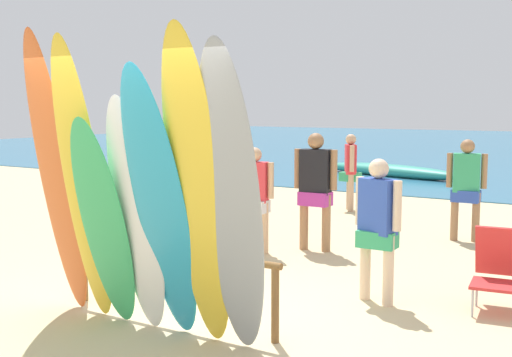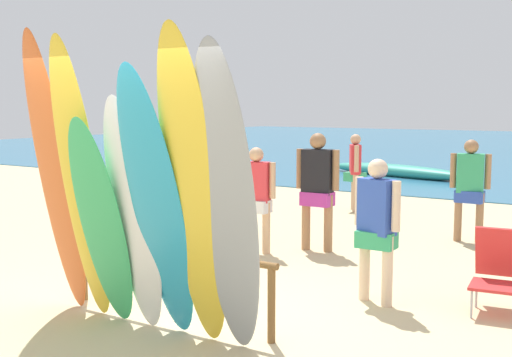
{
  "view_description": "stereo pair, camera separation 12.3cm",
  "coord_description": "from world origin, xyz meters",
  "px_view_note": "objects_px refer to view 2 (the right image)",
  "views": [
    {
      "loc": [
        3.89,
        -4.73,
        2.06
      ],
      "look_at": [
        0.0,
        1.57,
        1.22
      ],
      "focal_mm": 45.36,
      "sensor_mm": 36.0,
      "label": 1
    },
    {
      "loc": [
        4.0,
        -4.66,
        2.06
      ],
      "look_at": [
        0.0,
        1.57,
        1.22
      ],
      "focal_mm": 45.36,
      "sensor_mm": 36.0,
      "label": 2
    }
  ],
  "objects_px": {
    "beachgoer_near_rack": "(470,183)",
    "surfboard_yellow_1": "(81,181)",
    "beachgoer_photographing": "(317,183)",
    "surfboard_yellow_5": "(193,191)",
    "beachgoer_strolling": "(377,221)",
    "beachgoer_by_water": "(355,167)",
    "surfboard_teal_4": "(156,206)",
    "surfboard_green_2": "(101,223)",
    "distant_boat": "(397,171)",
    "surfboard_white_3": "(133,216)",
    "surfboard_rack": "(168,264)",
    "beach_chair_blue": "(499,269)",
    "surfboard_orange_0": "(55,175)",
    "surfboard_grey_6": "(227,202)",
    "beachgoer_midbeach": "(256,192)"
  },
  "relations": [
    {
      "from": "beachgoer_strolling",
      "to": "beachgoer_near_rack",
      "type": "distance_m",
      "value": 3.65
    },
    {
      "from": "surfboard_rack",
      "to": "surfboard_grey_6",
      "type": "height_order",
      "value": "surfboard_grey_6"
    },
    {
      "from": "surfboard_yellow_5",
      "to": "beachgoer_near_rack",
      "type": "height_order",
      "value": "surfboard_yellow_5"
    },
    {
      "from": "surfboard_yellow_1",
      "to": "surfboard_white_3",
      "type": "bearing_deg",
      "value": 0.51
    },
    {
      "from": "surfboard_orange_0",
      "to": "beach_chair_blue",
      "type": "distance_m",
      "value": 4.5
    },
    {
      "from": "beachgoer_strolling",
      "to": "surfboard_white_3",
      "type": "bearing_deg",
      "value": -108.99
    },
    {
      "from": "surfboard_orange_0",
      "to": "beachgoer_midbeach",
      "type": "xyz_separation_m",
      "value": [
        0.21,
        3.31,
        -0.54
      ]
    },
    {
      "from": "surfboard_yellow_5",
      "to": "beachgoer_midbeach",
      "type": "xyz_separation_m",
      "value": [
        -1.54,
        3.38,
        -0.5
      ]
    },
    {
      "from": "surfboard_grey_6",
      "to": "surfboard_yellow_5",
      "type": "bearing_deg",
      "value": -176.66
    },
    {
      "from": "surfboard_orange_0",
      "to": "beachgoer_photographing",
      "type": "distance_m",
      "value": 4.0
    },
    {
      "from": "surfboard_yellow_5",
      "to": "beachgoer_by_water",
      "type": "xyz_separation_m",
      "value": [
        -1.87,
        7.48,
        -0.49
      ]
    },
    {
      "from": "surfboard_green_2",
      "to": "beachgoer_midbeach",
      "type": "bearing_deg",
      "value": 100.17
    },
    {
      "from": "surfboard_yellow_1",
      "to": "beachgoer_by_water",
      "type": "height_order",
      "value": "surfboard_yellow_1"
    },
    {
      "from": "surfboard_orange_0",
      "to": "surfboard_yellow_5",
      "type": "relative_size",
      "value": 1.02
    },
    {
      "from": "surfboard_yellow_1",
      "to": "surfboard_teal_4",
      "type": "height_order",
      "value": "surfboard_yellow_1"
    },
    {
      "from": "surfboard_yellow_1",
      "to": "beachgoer_near_rack",
      "type": "xyz_separation_m",
      "value": [
        2.15,
        5.69,
        -0.46
      ]
    },
    {
      "from": "distant_boat",
      "to": "surfboard_grey_6",
      "type": "bearing_deg",
      "value": -75.13
    },
    {
      "from": "surfboard_green_2",
      "to": "distant_boat",
      "type": "relative_size",
      "value": 0.42
    },
    {
      "from": "surfboard_yellow_5",
      "to": "distant_boat",
      "type": "xyz_separation_m",
      "value": [
        -3.33,
        13.75,
        -1.19
      ]
    },
    {
      "from": "surfboard_yellow_1",
      "to": "surfboard_green_2",
      "type": "xyz_separation_m",
      "value": [
        0.29,
        -0.03,
        -0.37
      ]
    },
    {
      "from": "beachgoer_near_rack",
      "to": "surfboard_yellow_1",
      "type": "bearing_deg",
      "value": -122.82
    },
    {
      "from": "surfboard_yellow_1",
      "to": "beachgoer_photographing",
      "type": "distance_m",
      "value": 3.96
    },
    {
      "from": "surfboard_teal_4",
      "to": "beachgoer_photographing",
      "type": "xyz_separation_m",
      "value": [
        -0.49,
        3.96,
        -0.24
      ]
    },
    {
      "from": "surfboard_rack",
      "to": "surfboard_orange_0",
      "type": "relative_size",
      "value": 0.87
    },
    {
      "from": "surfboard_green_2",
      "to": "beachgoer_by_water",
      "type": "height_order",
      "value": "surfboard_green_2"
    },
    {
      "from": "surfboard_grey_6",
      "to": "surfboard_green_2",
      "type": "bearing_deg",
      "value": 176.51
    },
    {
      "from": "surfboard_rack",
      "to": "beachgoer_midbeach",
      "type": "xyz_separation_m",
      "value": [
        -0.82,
        2.86,
        0.31
      ]
    },
    {
      "from": "surfboard_teal_4",
      "to": "surfboard_yellow_5",
      "type": "bearing_deg",
      "value": 2.26
    },
    {
      "from": "surfboard_rack",
      "to": "surfboard_orange_0",
      "type": "bearing_deg",
      "value": -156.47
    },
    {
      "from": "surfboard_orange_0",
      "to": "surfboard_teal_4",
      "type": "xyz_separation_m",
      "value": [
        1.37,
        -0.08,
        -0.18
      ]
    },
    {
      "from": "surfboard_teal_4",
      "to": "distant_boat",
      "type": "height_order",
      "value": "surfboard_teal_4"
    },
    {
      "from": "beachgoer_photographing",
      "to": "surfboard_orange_0",
      "type": "bearing_deg",
      "value": -109.61
    },
    {
      "from": "beach_chair_blue",
      "to": "distant_boat",
      "type": "xyz_separation_m",
      "value": [
        -5.24,
        11.25,
        -0.26
      ]
    },
    {
      "from": "surfboard_yellow_1",
      "to": "beachgoer_midbeach",
      "type": "bearing_deg",
      "value": 92.49
    },
    {
      "from": "beach_chair_blue",
      "to": "beachgoer_midbeach",
      "type": "bearing_deg",
      "value": 158.78
    },
    {
      "from": "beachgoer_photographing",
      "to": "beachgoer_midbeach",
      "type": "relative_size",
      "value": 1.13
    },
    {
      "from": "surfboard_white_3",
      "to": "beachgoer_near_rack",
      "type": "relative_size",
      "value": 1.41
    },
    {
      "from": "surfboard_teal_4",
      "to": "beachgoer_strolling",
      "type": "bearing_deg",
      "value": 61.77
    },
    {
      "from": "surfboard_yellow_5",
      "to": "beachgoer_by_water",
      "type": "height_order",
      "value": "surfboard_yellow_5"
    },
    {
      "from": "surfboard_white_3",
      "to": "distant_boat",
      "type": "distance_m",
      "value": 13.97
    },
    {
      "from": "beachgoer_by_water",
      "to": "beachgoer_photographing",
      "type": "bearing_deg",
      "value": -13.91
    },
    {
      "from": "surfboard_orange_0",
      "to": "surfboard_yellow_1",
      "type": "relative_size",
      "value": 1.03
    },
    {
      "from": "surfboard_orange_0",
      "to": "beachgoer_photographing",
      "type": "height_order",
      "value": "surfboard_orange_0"
    },
    {
      "from": "surfboard_yellow_1",
      "to": "surfboard_white_3",
      "type": "relative_size",
      "value": 1.25
    },
    {
      "from": "surfboard_rack",
      "to": "surfboard_yellow_5",
      "type": "xyz_separation_m",
      "value": [
        0.72,
        -0.52,
        0.82
      ]
    },
    {
      "from": "surfboard_yellow_5",
      "to": "beachgoer_strolling",
      "type": "distance_m",
      "value": 2.27
    },
    {
      "from": "surfboard_yellow_1",
      "to": "surfboard_grey_6",
      "type": "xyz_separation_m",
      "value": [
        1.68,
        -0.0,
        -0.06
      ]
    },
    {
      "from": "surfboard_rack",
      "to": "beach_chair_blue",
      "type": "relative_size",
      "value": 2.93
    },
    {
      "from": "surfboard_rack",
      "to": "surfboard_yellow_1",
      "type": "bearing_deg",
      "value": -143.81
    },
    {
      "from": "surfboard_grey_6",
      "to": "beachgoer_strolling",
      "type": "height_order",
      "value": "surfboard_grey_6"
    }
  ]
}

